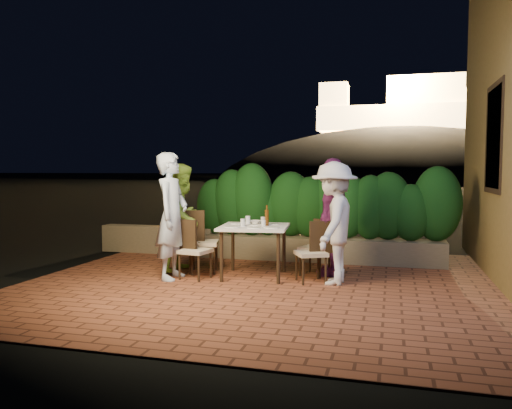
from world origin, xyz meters
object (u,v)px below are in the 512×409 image
at_px(chair_left_front, 195,249).
at_px(chair_left_back, 203,241).
at_px(diner_blue, 172,216).
at_px(parapet_lamp, 167,223).
at_px(dining_table, 254,251).
at_px(diner_purple, 333,217).
at_px(diner_green, 183,217).
at_px(beer_bottle, 267,215).
at_px(diner_white, 334,223).
at_px(bowl, 255,222).
at_px(chair_right_back, 315,247).
at_px(chair_right_front, 311,252).

relative_size(chair_left_front, chair_left_back, 0.89).
bearing_deg(chair_left_back, diner_blue, -130.28).
bearing_deg(parapet_lamp, dining_table, -36.32).
bearing_deg(diner_purple, diner_blue, -59.31).
bearing_deg(parapet_lamp, chair_left_back, -48.18).
xyz_separation_m(chair_left_back, diner_purple, (1.93, 0.31, 0.39)).
relative_size(dining_table, diner_green, 0.58).
xyz_separation_m(chair_left_front, diner_blue, (-0.32, -0.08, 0.48)).
xyz_separation_m(beer_bottle, chair_left_back, (-1.01, 0.07, -0.43)).
bearing_deg(diner_purple, chair_left_back, -71.45).
xyz_separation_m(chair_left_back, diner_white, (2.00, -0.25, 0.36)).
height_order(dining_table, diner_blue, diner_blue).
bearing_deg(chair_left_front, dining_table, 34.50).
bearing_deg(diner_green, dining_table, -93.82).
xyz_separation_m(chair_left_front, diner_green, (-0.41, 0.51, 0.40)).
distance_m(diner_green, diner_purple, 2.29).
height_order(bowl, diner_green, diner_green).
xyz_separation_m(dining_table, beer_bottle, (0.18, 0.05, 0.52)).
bearing_deg(chair_left_back, parapet_lamp, 117.38).
bearing_deg(chair_left_front, bowl, 52.87).
height_order(dining_table, chair_left_front, chair_left_front).
bearing_deg(chair_right_back, bowl, 19.80).
xyz_separation_m(diner_green, parapet_lamp, (-0.94, 1.40, -0.25)).
relative_size(chair_left_front, diner_white, 0.51).
xyz_separation_m(diner_white, parapet_lamp, (-3.29, 1.69, -0.27)).
bearing_deg(bowl, diner_purple, 6.39).
bearing_deg(chair_right_front, chair_left_front, -19.71).
distance_m(beer_bottle, diner_green, 1.37).
xyz_separation_m(chair_left_front, chair_right_back, (1.62, 0.68, -0.00)).
relative_size(diner_purple, parapet_lamp, 12.36).
height_order(chair_left_back, diner_white, diner_white).
bearing_deg(chair_left_back, chair_right_front, -22.89).
xyz_separation_m(bowl, chair_left_front, (-0.71, -0.65, -0.35)).
height_order(beer_bottle, diner_purple, diner_purple).
bearing_deg(beer_bottle, chair_left_back, 176.06).
height_order(bowl, diner_white, diner_white).
distance_m(chair_right_front, diner_green, 2.10).
distance_m(diner_blue, parapet_lamp, 2.26).
relative_size(diner_blue, parapet_lamp, 12.89).
xyz_separation_m(diner_white, diner_purple, (-0.07, 0.56, 0.03)).
xyz_separation_m(chair_right_front, diner_white, (0.31, 0.00, 0.41)).
xyz_separation_m(diner_green, diner_white, (2.35, -0.29, 0.01)).
distance_m(diner_blue, diner_white, 2.28).
height_order(diner_blue, diner_white, diner_blue).
bearing_deg(dining_table, diner_green, 172.29).
xyz_separation_m(bowl, diner_blue, (-1.03, -0.72, 0.13)).
bearing_deg(bowl, chair_right_back, 2.21).
distance_m(diner_blue, diner_green, 0.59).
xyz_separation_m(chair_left_back, chair_right_front, (1.69, -0.25, -0.05)).
bearing_deg(chair_right_front, beer_bottle, -42.23).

